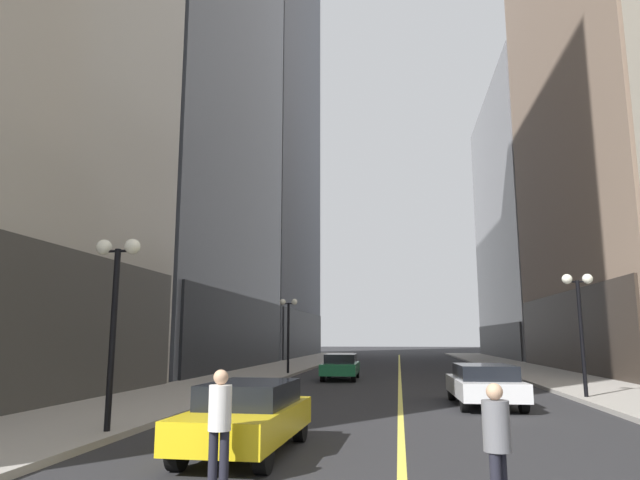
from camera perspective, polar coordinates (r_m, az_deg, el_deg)
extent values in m
plane|color=#262628|center=(38.29, 8.07, -13.02)|extent=(200.00, 200.00, 0.00)
cube|color=#9E9991|center=(39.17, -4.41, -12.91)|extent=(4.50, 78.00, 0.15)
cube|color=#9E9991|center=(39.17, 20.51, -12.33)|extent=(4.50, 78.00, 0.15)
cube|color=#E5D64C|center=(38.29, 8.07, -13.02)|extent=(0.16, 70.00, 0.01)
cube|color=#3A3935|center=(17.75, -29.09, -7.59)|extent=(0.50, 20.90, 5.00)
cube|color=#4C515B|center=(45.20, -14.16, 15.43)|extent=(10.96, 24.00, 42.52)
cube|color=black|center=(39.19, -7.93, -9.30)|extent=(0.50, 22.80, 5.00)
cube|color=slate|center=(75.18, -6.03, 19.93)|extent=(11.48, 26.00, 78.92)
cube|color=#212327|center=(64.11, -1.67, -9.57)|extent=(0.50, 24.70, 5.00)
cube|color=#332A23|center=(39.19, 23.84, -8.56)|extent=(0.50, 22.80, 5.00)
cube|color=gray|center=(66.77, 22.84, 1.75)|extent=(13.82, 26.00, 29.45)
cube|color=#2C2C2E|center=(64.11, 17.65, -9.77)|extent=(0.50, 24.70, 3.53)
cube|color=yellow|center=(11.32, -7.46, -17.81)|extent=(1.84, 4.25, 0.55)
cube|color=black|center=(11.46, -7.09, -15.33)|extent=(1.58, 2.40, 0.50)
cylinder|color=black|center=(9.77, -5.79, -20.77)|extent=(0.24, 0.65, 0.64)
cylinder|color=black|center=(10.25, -14.26, -20.01)|extent=(0.24, 0.65, 0.64)
cylinder|color=black|center=(12.59, -2.05, -18.34)|extent=(0.24, 0.65, 0.64)
cylinder|color=black|center=(12.96, -8.76, -17.99)|extent=(0.24, 0.65, 0.64)
cube|color=silver|center=(19.50, 16.27, -14.13)|extent=(2.05, 4.69, 0.55)
cube|color=black|center=(19.24, 16.32, -12.77)|extent=(1.77, 2.64, 0.50)
cylinder|color=black|center=(21.01, 13.19, -14.68)|extent=(0.24, 0.65, 0.64)
cylinder|color=black|center=(21.26, 17.86, -14.41)|extent=(0.24, 0.65, 0.64)
cylinder|color=black|center=(17.80, 14.44, -15.55)|extent=(0.24, 0.65, 0.64)
cylinder|color=black|center=(18.10, 19.93, -15.18)|extent=(0.24, 0.65, 0.64)
cube|color=#196038|center=(30.18, 2.10, -12.86)|extent=(1.87, 4.55, 0.55)
cube|color=black|center=(30.38, 2.13, -11.94)|extent=(1.61, 2.56, 0.50)
cylinder|color=black|center=(28.57, 3.42, -13.57)|extent=(0.23, 0.64, 0.64)
cylinder|color=black|center=(28.70, 0.27, -13.57)|extent=(0.23, 0.64, 0.64)
cylinder|color=black|center=(31.71, 3.77, -13.20)|extent=(0.23, 0.64, 0.64)
cylinder|color=black|center=(31.83, 0.93, -13.20)|extent=(0.23, 0.64, 0.64)
cylinder|color=slate|center=(7.72, 17.40, -17.53)|extent=(0.47, 0.47, 0.62)
sphere|color=tan|center=(7.68, 17.23, -14.47)|extent=(0.21, 0.21, 0.21)
cylinder|color=black|center=(8.91, -9.74, -21.14)|extent=(0.14, 0.14, 0.83)
cylinder|color=black|center=(8.93, -10.83, -21.08)|extent=(0.14, 0.14, 0.83)
cylinder|color=silver|center=(8.80, -10.13, -16.39)|extent=(0.40, 0.40, 0.65)
sphere|color=tan|center=(8.76, -10.04, -13.54)|extent=(0.22, 0.22, 0.22)
cylinder|color=black|center=(13.68, -20.32, -9.58)|extent=(0.14, 0.14, 4.20)
cylinder|color=black|center=(13.83, -19.82, -1.07)|extent=(0.80, 0.06, 0.06)
sphere|color=white|center=(14.01, -21.06, -0.68)|extent=(0.36, 0.36, 0.36)
sphere|color=white|center=(13.68, -18.50, -0.63)|extent=(0.36, 0.36, 0.36)
cylinder|color=black|center=(33.34, -3.25, -9.98)|extent=(0.14, 0.14, 4.20)
cylinder|color=black|center=(33.40, -3.21, -6.46)|extent=(0.80, 0.06, 0.06)
sphere|color=white|center=(33.48, -3.80, -6.29)|extent=(0.36, 0.36, 0.36)
sphere|color=white|center=(33.34, -2.62, -6.29)|extent=(0.36, 0.36, 0.36)
cylinder|color=black|center=(22.12, 25.02, -9.15)|extent=(0.14, 0.14, 4.20)
cylinder|color=black|center=(22.21, 24.64, -3.87)|extent=(0.80, 0.06, 0.06)
sphere|color=white|center=(22.12, 23.75, -3.65)|extent=(0.36, 0.36, 0.36)
sphere|color=white|center=(22.32, 25.48, -3.57)|extent=(0.36, 0.36, 0.36)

